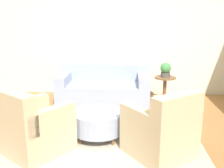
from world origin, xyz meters
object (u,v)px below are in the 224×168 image
object	(u,v)px
armchair_left	(34,129)
potted_plant_on_side_table	(166,70)
ottoman_table	(98,121)
side_table	(165,86)
couch	(104,88)
armchair_right	(162,132)

from	to	relation	value
armchair_left	potted_plant_on_side_table	bearing A→B (deg)	47.03
armchair_left	potted_plant_on_side_table	size ratio (longest dim) A/B	3.51
ottoman_table	side_table	distance (m)	2.22
armchair_left	couch	bearing A→B (deg)	72.45
couch	armchair_right	distance (m)	2.68
armchair_right	side_table	size ratio (longest dim) A/B	1.81
side_table	potted_plant_on_side_table	bearing A→B (deg)	180.00
armchair_right	armchair_left	bearing A→B (deg)	180.00
couch	side_table	distance (m)	1.40
ottoman_table	potted_plant_on_side_table	bearing A→B (deg)	53.81
couch	ottoman_table	size ratio (longest dim) A/B	2.45
armchair_left	side_table	distance (m)	3.18
armchair_right	side_table	distance (m)	2.35
armchair_left	armchair_right	xyz separation A→B (m)	(1.80, 0.00, 0.00)
armchair_left	potted_plant_on_side_table	distance (m)	3.21
couch	potted_plant_on_side_table	distance (m)	1.47
armchair_left	side_table	world-z (taller)	armchair_left
couch	ottoman_table	world-z (taller)	couch
ottoman_table	potted_plant_on_side_table	distance (m)	2.27
couch	armchair_right	bearing A→B (deg)	-67.65
couch	potted_plant_on_side_table	size ratio (longest dim) A/B	6.46
couch	armchair_left	xyz separation A→B (m)	(-0.78, -2.48, 0.08)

